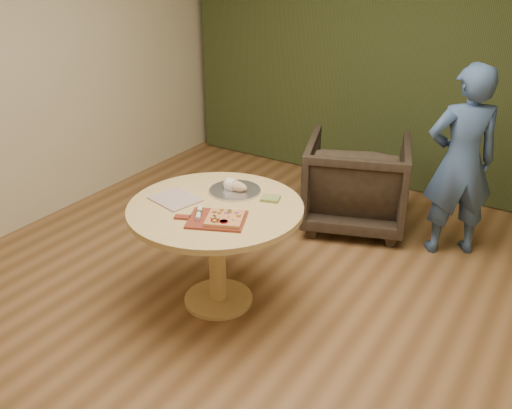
{
  "coord_description": "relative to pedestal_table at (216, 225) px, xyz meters",
  "views": [
    {
      "loc": [
        1.64,
        -2.48,
        2.37
      ],
      "look_at": [
        -0.07,
        0.25,
        0.83
      ],
      "focal_mm": 40.0,
      "sensor_mm": 36.0,
      "label": 1
    }
  ],
  "objects": [
    {
      "name": "room_shell",
      "position": [
        0.37,
        -0.23,
        0.79
      ],
      "size": [
        5.04,
        6.04,
        2.84
      ],
      "color": "brown",
      "rests_on": "ground"
    },
    {
      "name": "pizza_paddle",
      "position": [
        0.12,
        -0.17,
        0.15
      ],
      "size": [
        0.47,
        0.4,
        0.01
      ],
      "rotation": [
        0.0,
        0.0,
        0.41
      ],
      "color": "maroon",
      "rests_on": "pedestal_table"
    },
    {
      "name": "armchair",
      "position": [
        0.33,
        1.62,
        -0.17
      ],
      "size": [
        1.07,
        1.04,
        0.88
      ],
      "primitive_type": "imported",
      "rotation": [
        0.0,
        0.0,
        3.48
      ],
      "color": "black",
      "rests_on": "ground"
    },
    {
      "name": "green_packet",
      "position": [
        0.26,
        0.27,
        0.15
      ],
      "size": [
        0.14,
        0.13,
        0.02
      ],
      "primitive_type": "cube",
      "rotation": [
        0.0,
        0.0,
        0.3
      ],
      "color": "#596C30",
      "rests_on": "pedestal_table"
    },
    {
      "name": "bread_roll",
      "position": [
        -0.03,
        0.25,
        0.18
      ],
      "size": [
        0.19,
        0.09,
        0.09
      ],
      "color": "tan",
      "rests_on": "serving_tray"
    },
    {
      "name": "curtain",
      "position": [
        0.37,
        2.67,
        0.79
      ],
      "size": [
        4.8,
        0.14,
        2.78
      ],
      "primitive_type": "cube",
      "color": "#273116",
      "rests_on": "ground"
    },
    {
      "name": "flatbread_pizza",
      "position": [
        0.19,
        -0.16,
        0.17
      ],
      "size": [
        0.29,
        0.29,
        0.04
      ],
      "rotation": [
        0.0,
        0.0,
        0.41
      ],
      "color": "tan",
      "rests_on": "pizza_paddle"
    },
    {
      "name": "newspaper",
      "position": [
        -0.28,
        -0.07,
        0.15
      ],
      "size": [
        0.35,
        0.32,
        0.01
      ],
      "primitive_type": "cube",
      "rotation": [
        0.0,
        0.0,
        -0.25
      ],
      "color": "beige",
      "rests_on": "pedestal_table"
    },
    {
      "name": "pedestal_table",
      "position": [
        0.0,
        0.0,
        0.0
      ],
      "size": [
        1.16,
        1.16,
        0.75
      ],
      "rotation": [
        0.0,
        0.0,
        0.16
      ],
      "color": "#DBB670",
      "rests_on": "ground"
    },
    {
      "name": "person_standing",
      "position": [
        1.18,
        1.59,
        0.16
      ],
      "size": [
        0.67,
        0.62,
        1.54
      ],
      "primitive_type": "imported",
      "rotation": [
        0.0,
        0.0,
        3.75
      ],
      "color": "#375383",
      "rests_on": "ground"
    },
    {
      "name": "cutlery_roll",
      "position": [
        0.01,
        -0.19,
        0.17
      ],
      "size": [
        0.12,
        0.18,
        0.03
      ],
      "rotation": [
        0.0,
        0.0,
        0.56
      ],
      "color": "silver",
      "rests_on": "pizza_paddle"
    },
    {
      "name": "serving_tray",
      "position": [
        -0.02,
        0.25,
        0.15
      ],
      "size": [
        0.36,
        0.36,
        0.02
      ],
      "color": "silver",
      "rests_on": "pedestal_table"
    }
  ]
}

